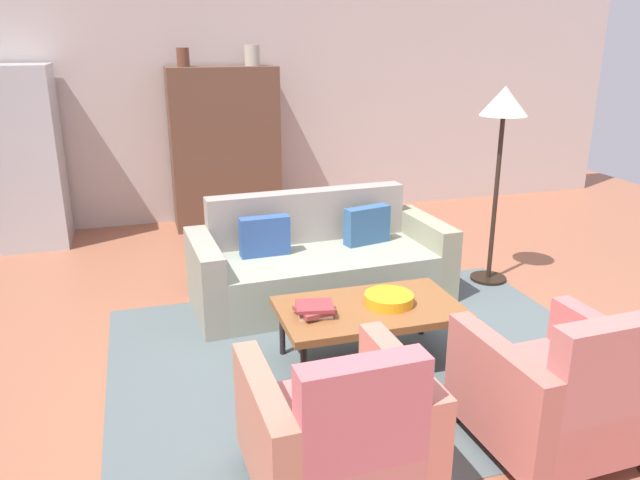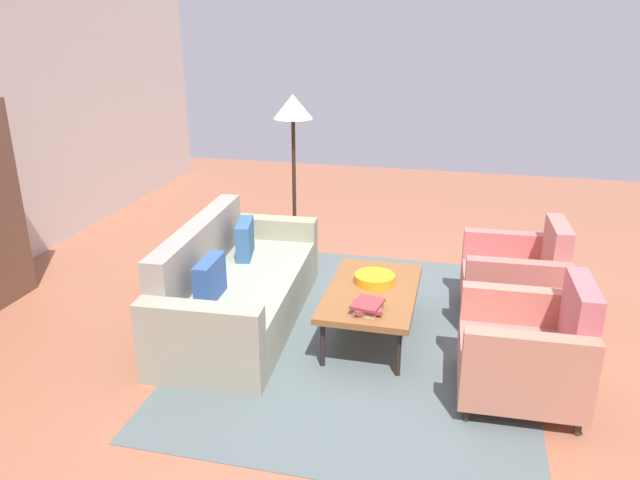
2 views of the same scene
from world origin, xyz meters
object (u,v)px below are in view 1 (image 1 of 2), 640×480
Objects in this scene: armchair_left at (340,437)px; book_stack at (315,309)px; armchair_right at (560,396)px; refrigerator at (19,158)px; cabinet at (225,148)px; vase_round at (252,55)px; vase_tall at (183,57)px; floor_lamp at (503,120)px; coffee_table at (369,311)px; couch at (318,264)px; fruit_bowl at (389,299)px.

armchair_left is 3.26× the size of book_stack.
refrigerator is at bearing 122.19° from armchair_right.
cabinet is 1.07m from vase_round.
armchair_left and armchair_right have the same top height.
cabinet is at bearing 0.68° from vase_tall.
refrigerator is at bearing 150.52° from floor_lamp.
cabinet reaches higher than coffee_table.
refrigerator is 1.08× the size of floor_lamp.
couch is 1.28m from book_stack.
book_stack is 0.16× the size of floor_lamp.
cabinet is at bearing 86.00° from armchair_left.
refrigerator is at bearing -44.23° from couch.
refrigerator is at bearing 126.65° from coffee_table.
refrigerator is (-2.54, 3.41, 0.54)m from coffee_table.
vase_tall is 1.98m from refrigerator.
vase_tall is (-0.95, 3.51, 1.45)m from fruit_bowl.
refrigerator reaches higher than coffee_table.
coffee_table is at bearing 3.71° from book_stack.
armchair_left is at bearing -122.17° from fruit_bowl.
book_stack is at bearing -177.25° from fruit_bowl.
armchair_right is 4.98m from vase_round.
cabinet is (-0.03, 3.54, 0.44)m from book_stack.
coffee_table is 4.29m from refrigerator.
armchair_left is 0.49× the size of cabinet.
vase_round is at bearing 124.16° from floor_lamp.
cabinet is 0.97× the size of refrigerator.
vase_round reaches higher than armchair_right.
coffee_table is at bearing 180.00° from fruit_bowl.
fruit_bowl is 0.18× the size of cabinet.
armchair_right is at bearing -113.59° from floor_lamp.
armchair_left is 1.20m from armchair_right.
floor_lamp is at bearing 64.15° from armchair_right.
vase_tall is at bearing 180.00° from vase_round.
couch is 2.45m from cabinet.
armchair_left is 0.51× the size of floor_lamp.
fruit_bowl is (0.14, -1.19, 0.16)m from couch.
couch is 2.84m from vase_round.
couch is 2.43m from armchair_right.
armchair_left is at bearing -117.14° from coffee_table.
armchair_left reaches higher than book_stack.
armchair_left is at bearing -67.02° from refrigerator.
vase_tall reaches higher than floor_lamp.
book_stack is at bearing -176.29° from coffee_table.
armchair_left is at bearing -92.23° from cabinet.
fruit_bowl is 0.52m from book_stack.
couch is 1.97m from floor_lamp.
armchair_right reaches higher than book_stack.
vase_round is at bearing 91.07° from coffee_table.
armchair_right is at bearing -77.74° from cabinet.
couch is 1.79× the size of coffee_table.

